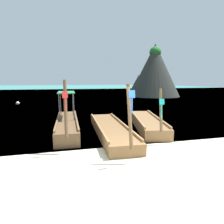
{
  "coord_description": "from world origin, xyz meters",
  "views": [
    {
      "loc": [
        -2.35,
        -5.53,
        2.69
      ],
      "look_at": [
        0.0,
        3.82,
        1.13
      ],
      "focal_mm": 30.94,
      "sensor_mm": 36.0,
      "label": 1
    }
  ],
  "objects_px": {
    "longtail_boat_blue_ribbon": "(111,129)",
    "karst_rock": "(153,71)",
    "longtail_boat_red_ribbon": "(67,124)",
    "mooring_buoy_near": "(18,103)",
    "longtail_boat_turquoise_ribbon": "(147,123)"
  },
  "relations": [
    {
      "from": "longtail_boat_red_ribbon",
      "to": "longtail_boat_blue_ribbon",
      "type": "height_order",
      "value": "longtail_boat_red_ribbon"
    },
    {
      "from": "mooring_buoy_near",
      "to": "karst_rock",
      "type": "bearing_deg",
      "value": 21.04
    },
    {
      "from": "longtail_boat_turquoise_ribbon",
      "to": "longtail_boat_red_ribbon",
      "type": "bearing_deg",
      "value": 175.12
    },
    {
      "from": "karst_rock",
      "to": "mooring_buoy_near",
      "type": "xyz_separation_m",
      "value": [
        -20.31,
        -7.81,
        -4.1
      ]
    },
    {
      "from": "longtail_boat_red_ribbon",
      "to": "mooring_buoy_near",
      "type": "relative_size",
      "value": 16.62
    },
    {
      "from": "longtail_boat_red_ribbon",
      "to": "longtail_boat_turquoise_ribbon",
      "type": "relative_size",
      "value": 1.09
    },
    {
      "from": "longtail_boat_blue_ribbon",
      "to": "karst_rock",
      "type": "xyz_separation_m",
      "value": [
        13.01,
        22.06,
        4.04
      ]
    },
    {
      "from": "longtail_boat_red_ribbon",
      "to": "mooring_buoy_near",
      "type": "bearing_deg",
      "value": 111.67
    },
    {
      "from": "longtail_boat_red_ribbon",
      "to": "longtail_boat_turquoise_ribbon",
      "type": "xyz_separation_m",
      "value": [
        4.49,
        -0.38,
        -0.09
      ]
    },
    {
      "from": "longtail_boat_red_ribbon",
      "to": "karst_rock",
      "type": "bearing_deg",
      "value": 54.02
    },
    {
      "from": "longtail_boat_blue_ribbon",
      "to": "mooring_buoy_near",
      "type": "relative_size",
      "value": 18.0
    },
    {
      "from": "longtail_boat_red_ribbon",
      "to": "mooring_buoy_near",
      "type": "distance_m",
      "value": 14.02
    },
    {
      "from": "longtail_boat_turquoise_ribbon",
      "to": "mooring_buoy_near",
      "type": "height_order",
      "value": "longtail_boat_turquoise_ribbon"
    },
    {
      "from": "longtail_boat_turquoise_ribbon",
      "to": "karst_rock",
      "type": "relative_size",
      "value": 0.65
    },
    {
      "from": "longtail_boat_red_ribbon",
      "to": "karst_rock",
      "type": "distance_m",
      "value": 26.05
    }
  ]
}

